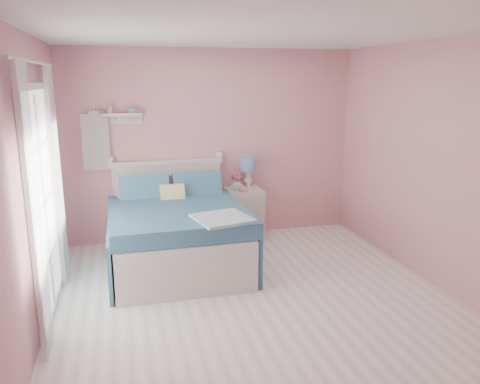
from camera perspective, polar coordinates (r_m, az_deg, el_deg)
name	(u,v)px	position (r m, az deg, el deg)	size (l,w,h in m)	color
floor	(259,305)	(4.80, 2.29, -13.59)	(4.50, 4.50, 0.00)	silver
room_shell	(260,147)	(4.32, 2.49, 5.45)	(4.50, 4.50, 4.50)	pink
bed	(177,233)	(5.68, -7.71, -4.99)	(1.58, 1.96, 1.13)	silver
nightstand	(243,214)	(6.55, 0.42, -2.66)	(0.49, 0.49, 0.71)	beige
table_lamp	(248,167)	(6.49, 0.99, 3.12)	(0.22, 0.22, 0.43)	white
vase	(237,184)	(6.41, -0.38, 0.98)	(0.15, 0.15, 0.16)	white
teacup	(244,189)	(6.29, 0.46, 0.38)	(0.10, 0.10, 0.08)	#BF8087
roses	(237,176)	(6.38, -0.39, 1.99)	(0.14, 0.11, 0.12)	#E04C88
wall_shelf	(122,116)	(6.29, -14.19, 9.02)	(0.50, 0.15, 0.25)	silver
hanging_dress	(96,142)	(6.32, -17.17, 5.80)	(0.34, 0.03, 0.72)	white
french_door	(43,204)	(4.68, -22.90, -1.34)	(0.04, 1.32, 2.16)	silver
curtain_near	(34,215)	(3.94, -23.81, -2.53)	(0.04, 0.40, 2.32)	white
curtain_far	(57,176)	(5.37, -21.39, 1.77)	(0.04, 0.40, 2.32)	white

